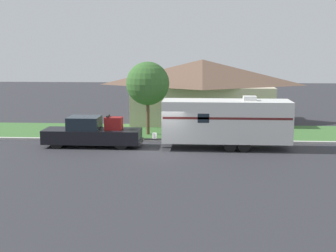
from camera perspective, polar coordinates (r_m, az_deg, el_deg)
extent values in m
plane|color=#2D2D33|center=(28.27, -0.61, -3.38)|extent=(120.00, 120.00, 0.00)
cube|color=beige|center=(31.91, -0.09, -1.78)|extent=(80.00, 0.30, 0.14)
cube|color=#3D6B33|center=(35.50, 0.32, -0.72)|extent=(80.00, 7.00, 0.03)
cube|color=beige|center=(40.52, 4.16, 2.77)|extent=(11.64, 6.76, 3.18)
pyramid|color=brown|center=(40.30, 4.20, 6.55)|extent=(12.57, 7.30, 2.17)
cube|color=#4C3828|center=(37.26, 4.17, 1.35)|extent=(1.00, 0.06, 2.10)
cylinder|color=black|center=(30.41, -13.43, -1.85)|extent=(0.91, 0.28, 0.91)
cylinder|color=black|center=(31.89, -12.59, -1.30)|extent=(0.91, 0.28, 0.91)
cylinder|color=black|center=(29.46, -5.74, -2.00)|extent=(0.91, 0.28, 0.91)
cylinder|color=black|center=(30.99, -5.26, -1.42)|extent=(0.91, 0.28, 0.91)
cube|color=black|center=(30.85, -11.36, -1.17)|extent=(3.85, 1.94, 0.88)
cube|color=#19232D|center=(30.54, -10.16, 0.38)|extent=(2.00, 1.78, 0.82)
cube|color=black|center=(30.19, -5.64, -1.26)|extent=(2.39, 1.94, 0.88)
cube|color=#333333|center=(30.07, -3.27, -1.90)|extent=(0.12, 1.74, 0.20)
cube|color=maroon|center=(30.14, -6.65, 0.32)|extent=(1.10, 0.81, 0.80)
cube|color=black|center=(30.13, -7.32, 1.23)|extent=(0.10, 0.89, 0.08)
cylinder|color=black|center=(28.87, 7.60, -2.44)|extent=(0.75, 0.22, 0.75)
cylinder|color=black|center=(30.95, 7.35, -1.63)|extent=(0.75, 0.22, 0.75)
cylinder|color=black|center=(28.93, 9.23, -2.45)|extent=(0.75, 0.22, 0.75)
cylinder|color=black|center=(31.01, 8.87, -1.65)|extent=(0.75, 0.22, 0.75)
cube|color=silver|center=(29.65, 7.09, 0.64)|extent=(7.98, 2.41, 2.59)
cube|color=#5B1E1E|center=(28.41, 7.24, 0.91)|extent=(7.82, 0.01, 0.14)
cube|color=#383838|center=(29.95, -1.77, -1.62)|extent=(1.20, 0.12, 0.10)
cylinder|color=silver|center=(29.90, -1.65, -1.19)|extent=(0.28, 0.28, 0.36)
cube|color=silver|center=(29.58, 9.93, 3.35)|extent=(0.80, 0.68, 0.28)
cube|color=#19232D|center=(28.36, 4.34, 0.94)|extent=(0.70, 0.01, 0.56)
cylinder|color=brown|center=(33.78, -10.66, -0.40)|extent=(0.09, 0.09, 1.20)
cube|color=silver|center=(33.67, -10.69, 0.79)|extent=(0.48, 0.20, 0.22)
cylinder|color=brown|center=(34.30, -2.46, 1.08)|extent=(0.24, 0.24, 2.59)
sphere|color=#38662D|center=(34.03, -2.49, 5.21)|extent=(3.15, 3.15, 3.15)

